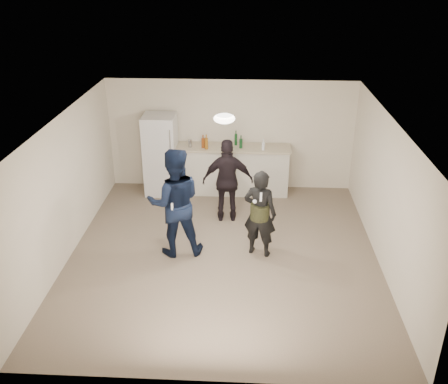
{
  "coord_description": "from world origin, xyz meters",
  "views": [
    {
      "loc": [
        0.42,
        -7.68,
        4.86
      ],
      "look_at": [
        0.0,
        0.2,
        1.15
      ],
      "focal_mm": 40.0,
      "sensor_mm": 36.0,
      "label": 1
    }
  ],
  "objects_px": {
    "fridge": "(161,155)",
    "man": "(175,203)",
    "counter": "(230,170)",
    "shaker": "(190,143)",
    "spectator": "(228,181)",
    "woman": "(260,214)"
  },
  "relations": [
    {
      "from": "counter",
      "to": "shaker",
      "type": "relative_size",
      "value": 15.29
    },
    {
      "from": "woman",
      "to": "spectator",
      "type": "distance_m",
      "value": 1.42
    },
    {
      "from": "woman",
      "to": "counter",
      "type": "bearing_deg",
      "value": -58.07
    },
    {
      "from": "man",
      "to": "woman",
      "type": "xyz_separation_m",
      "value": [
        1.49,
        0.03,
        -0.19
      ]
    },
    {
      "from": "man",
      "to": "woman",
      "type": "bearing_deg",
      "value": 170.51
    },
    {
      "from": "counter",
      "to": "shaker",
      "type": "xyz_separation_m",
      "value": [
        -0.87,
        -0.06,
        0.65
      ]
    },
    {
      "from": "shaker",
      "to": "spectator",
      "type": "xyz_separation_m",
      "value": [
        0.89,
        -1.27,
        -0.32
      ]
    },
    {
      "from": "counter",
      "to": "spectator",
      "type": "bearing_deg",
      "value": -89.27
    },
    {
      "from": "counter",
      "to": "spectator",
      "type": "height_order",
      "value": "spectator"
    },
    {
      "from": "woman",
      "to": "spectator",
      "type": "xyz_separation_m",
      "value": [
        -0.62,
        1.27,
        0.05
      ]
    },
    {
      "from": "shaker",
      "to": "spectator",
      "type": "distance_m",
      "value": 1.58
    },
    {
      "from": "counter",
      "to": "woman",
      "type": "relative_size",
      "value": 1.61
    },
    {
      "from": "fridge",
      "to": "man",
      "type": "height_order",
      "value": "man"
    },
    {
      "from": "fridge",
      "to": "man",
      "type": "distance_m",
      "value": 2.64
    },
    {
      "from": "man",
      "to": "spectator",
      "type": "distance_m",
      "value": 1.57
    },
    {
      "from": "fridge",
      "to": "shaker",
      "type": "relative_size",
      "value": 10.59
    },
    {
      "from": "fridge",
      "to": "man",
      "type": "xyz_separation_m",
      "value": [
        0.68,
        -2.55,
        0.1
      ]
    },
    {
      "from": "counter",
      "to": "shaker",
      "type": "bearing_deg",
      "value": -176.11
    },
    {
      "from": "counter",
      "to": "fridge",
      "type": "xyz_separation_m",
      "value": [
        -1.53,
        -0.07,
        0.38
      ]
    },
    {
      "from": "shaker",
      "to": "man",
      "type": "height_order",
      "value": "man"
    },
    {
      "from": "counter",
      "to": "woman",
      "type": "xyz_separation_m",
      "value": [
        0.64,
        -2.6,
        0.28
      ]
    },
    {
      "from": "counter",
      "to": "spectator",
      "type": "xyz_separation_m",
      "value": [
        0.02,
        -1.32,
        0.33
      ]
    }
  ]
}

